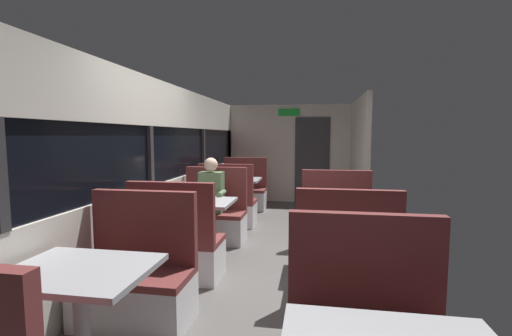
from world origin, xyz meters
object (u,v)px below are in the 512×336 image
bench_rear_aisle_facing_end (346,266)px  bench_far_window_facing_entry (244,194)px  dining_table_far_window (237,184)px  bench_near_window_facing_entry (136,284)px  bench_mid_window_facing_entry (214,219)px  bench_mid_window_facing_end (178,249)px  seated_passenger (212,206)px  dining_table_mid_window (198,208)px  dining_table_near_window (80,283)px  bench_far_window_facing_end (228,207)px  bench_rear_aisle_facing_entry (336,228)px  dining_table_rear_aisle (341,217)px

bench_rear_aisle_facing_end → bench_far_window_facing_entry: bearing=114.6°
dining_table_far_window → bench_near_window_facing_entry: bearing=-90.0°
bench_rear_aisle_facing_end → bench_mid_window_facing_entry: bearing=138.2°
bench_mid_window_facing_end → seated_passenger: seated_passenger is taller
dining_table_mid_window → bench_rear_aisle_facing_end: (1.79, -0.90, -0.31)m
dining_table_far_window → bench_rear_aisle_facing_end: size_ratio=0.82×
dining_table_mid_window → dining_table_far_window: (0.00, 2.30, 0.00)m
bench_rear_aisle_facing_end → dining_table_mid_window: bearing=153.3°
dining_table_near_window → bench_mid_window_facing_end: (0.00, 1.60, -0.31)m
dining_table_near_window → bench_mid_window_facing_end: size_ratio=0.82×
bench_far_window_facing_end → bench_rear_aisle_facing_end: bearing=-54.4°
dining_table_near_window → dining_table_far_window: bearing=90.0°
bench_rear_aisle_facing_end → bench_rear_aisle_facing_entry: bearing=90.0°
bench_far_window_facing_end → bench_rear_aisle_facing_end: 3.08m
dining_table_near_window → dining_table_mid_window: bearing=90.0°
bench_rear_aisle_facing_end → bench_far_window_facing_end: bearing=125.6°
dining_table_mid_window → bench_far_window_facing_entry: (0.00, 3.00, -0.31)m
bench_near_window_facing_entry → dining_table_rear_aisle: bearing=38.1°
dining_table_far_window → bench_mid_window_facing_end: bearing=-90.0°
dining_table_mid_window → bench_rear_aisle_facing_entry: bench_rear_aisle_facing_entry is taller
dining_table_far_window → bench_mid_window_facing_entry: bearing=-90.0°
dining_table_near_window → bench_near_window_facing_entry: 0.77m
dining_table_rear_aisle → seated_passenger: seated_passenger is taller
bench_mid_window_facing_entry → dining_table_rear_aisle: (1.79, -0.90, 0.31)m
dining_table_mid_window → seated_passenger: 0.64m
dining_table_mid_window → seated_passenger: (0.00, 0.63, -0.10)m
bench_mid_window_facing_entry → bench_rear_aisle_facing_entry: 1.80m
bench_mid_window_facing_end → bench_rear_aisle_facing_entry: (1.79, 1.20, 0.00)m
dining_table_rear_aisle → bench_near_window_facing_entry: bearing=-141.9°
bench_near_window_facing_entry → dining_table_near_window: bearing=-90.0°
bench_near_window_facing_entry → dining_table_far_window: (0.00, 3.91, 0.31)m
dining_table_near_window → bench_far_window_facing_entry: (0.00, 5.31, -0.31)m
dining_table_rear_aisle → bench_rear_aisle_facing_entry: bench_rear_aisle_facing_entry is taller
bench_mid_window_facing_entry → dining_table_rear_aisle: bench_mid_window_facing_entry is taller
dining_table_rear_aisle → seated_passenger: (-1.79, 0.83, -0.10)m
bench_mid_window_facing_entry → bench_far_window_facing_end: 0.90m
dining_table_near_window → dining_table_rear_aisle: (1.79, 2.10, 0.00)m
bench_rear_aisle_facing_end → bench_rear_aisle_facing_entry: same height
dining_table_mid_window → seated_passenger: seated_passenger is taller
bench_mid_window_facing_entry → bench_far_window_facing_end: same height
dining_table_far_window → bench_rear_aisle_facing_entry: (1.79, -1.80, -0.31)m
bench_near_window_facing_entry → dining_table_mid_window: bench_near_window_facing_entry is taller
bench_mid_window_facing_end → bench_far_window_facing_end: 2.30m
dining_table_near_window → bench_far_window_facing_entry: bench_far_window_facing_entry is taller
bench_near_window_facing_entry → bench_far_window_facing_entry: 4.61m
dining_table_mid_window → bench_rear_aisle_facing_entry: size_ratio=0.82×
dining_table_mid_window → bench_near_window_facing_entry: bearing=-90.0°
bench_far_window_facing_entry → bench_rear_aisle_facing_end: 4.29m
dining_table_rear_aisle → bench_mid_window_facing_entry: bearing=153.3°
dining_table_near_window → bench_near_window_facing_entry: size_ratio=0.82×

